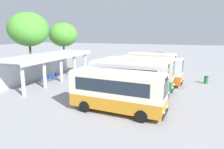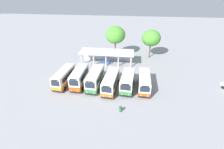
{
  "view_description": "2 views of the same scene",
  "coord_description": "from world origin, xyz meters",
  "px_view_note": "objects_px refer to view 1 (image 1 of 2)",
  "views": [
    {
      "loc": [
        -23.34,
        -2.19,
        6.01
      ],
      "look_at": [
        -2.19,
        5.49,
        1.42
      ],
      "focal_mm": 32.6,
      "sensor_mm": 36.0,
      "label": 1
    },
    {
      "loc": [
        4.16,
        -25.83,
        18.72
      ],
      "look_at": [
        0.48,
        5.2,
        1.45
      ],
      "focal_mm": 26.24,
      "sensor_mm": 36.0,
      "label": 2
    }
  ],
  "objects_px": {
    "city_bus_second_in_row": "(129,79)",
    "city_bus_middle_cream": "(138,73)",
    "city_bus_fifth_blue": "(150,65)",
    "waiting_chair_fourth_seat": "(54,76)",
    "parked_car_flank": "(159,56)",
    "waiting_chair_second_from_end": "(47,78)",
    "city_bus_fourth_amber": "(149,69)",
    "waiting_chair_fifth_seat": "(57,75)",
    "city_bus_far_end_green": "(151,62)",
    "litter_bin_apron": "(206,80)",
    "city_bus_nearest_orange": "(117,90)",
    "waiting_chair_middle_seat": "(51,77)",
    "waiting_chair_end_by_column": "(43,79)"
  },
  "relations": [
    {
      "from": "parked_car_flank",
      "to": "waiting_chair_second_from_end",
      "type": "xyz_separation_m",
      "value": [
        -27.59,
        10.17,
        -0.31
      ]
    },
    {
      "from": "parked_car_flank",
      "to": "city_bus_nearest_orange",
      "type": "bearing_deg",
      "value": -178.03
    },
    {
      "from": "waiting_chair_middle_seat",
      "to": "waiting_chair_fifth_seat",
      "type": "relative_size",
      "value": 1.0
    },
    {
      "from": "city_bus_far_end_green",
      "to": "waiting_chair_fifth_seat",
      "type": "relative_size",
      "value": 8.56
    },
    {
      "from": "city_bus_middle_cream",
      "to": "city_bus_fourth_amber",
      "type": "height_order",
      "value": "city_bus_middle_cream"
    },
    {
      "from": "city_bus_second_in_row",
      "to": "waiting_chair_second_from_end",
      "type": "height_order",
      "value": "city_bus_second_in_row"
    },
    {
      "from": "waiting_chair_fourth_seat",
      "to": "city_bus_middle_cream",
      "type": "bearing_deg",
      "value": -95.25
    },
    {
      "from": "waiting_chair_middle_seat",
      "to": "litter_bin_apron",
      "type": "height_order",
      "value": "litter_bin_apron"
    },
    {
      "from": "city_bus_nearest_orange",
      "to": "city_bus_far_end_green",
      "type": "distance_m",
      "value": 16.55
    },
    {
      "from": "city_bus_second_in_row",
      "to": "city_bus_middle_cream",
      "type": "bearing_deg",
      "value": -2.02
    },
    {
      "from": "city_bus_middle_cream",
      "to": "litter_bin_apron",
      "type": "bearing_deg",
      "value": -50.99
    },
    {
      "from": "waiting_chair_end_by_column",
      "to": "litter_bin_apron",
      "type": "distance_m",
      "value": 19.76
    },
    {
      "from": "city_bus_second_in_row",
      "to": "city_bus_fifth_blue",
      "type": "bearing_deg",
      "value": -1.84
    },
    {
      "from": "waiting_chair_second_from_end",
      "to": "litter_bin_apron",
      "type": "bearing_deg",
      "value": -71.9
    },
    {
      "from": "city_bus_middle_cream",
      "to": "city_bus_fourth_amber",
      "type": "distance_m",
      "value": 3.37
    },
    {
      "from": "waiting_chair_fourth_seat",
      "to": "waiting_chair_fifth_seat",
      "type": "bearing_deg",
      "value": 6.87
    },
    {
      "from": "waiting_chair_second_from_end",
      "to": "waiting_chair_fourth_seat",
      "type": "xyz_separation_m",
      "value": [
        1.33,
        -0.13,
        0.0
      ]
    },
    {
      "from": "city_bus_far_end_green",
      "to": "litter_bin_apron",
      "type": "relative_size",
      "value": 8.18
    },
    {
      "from": "city_bus_fifth_blue",
      "to": "litter_bin_apron",
      "type": "distance_m",
      "value": 7.11
    },
    {
      "from": "parked_car_flank",
      "to": "waiting_chair_end_by_column",
      "type": "xyz_separation_m",
      "value": [
        -28.25,
        10.16,
        -0.31
      ]
    },
    {
      "from": "city_bus_second_in_row",
      "to": "waiting_chair_fourth_seat",
      "type": "relative_size",
      "value": 8.22
    },
    {
      "from": "city_bus_fourth_amber",
      "to": "city_bus_fifth_blue",
      "type": "xyz_separation_m",
      "value": [
        3.31,
        0.4,
        0.03
      ]
    },
    {
      "from": "city_bus_middle_cream",
      "to": "waiting_chair_fifth_seat",
      "type": "distance_m",
      "value": 11.6
    },
    {
      "from": "waiting_chair_second_from_end",
      "to": "city_bus_second_in_row",
      "type": "bearing_deg",
      "value": -104.93
    },
    {
      "from": "city_bus_fourth_amber",
      "to": "city_bus_fifth_blue",
      "type": "height_order",
      "value": "city_bus_fifth_blue"
    },
    {
      "from": "city_bus_middle_cream",
      "to": "waiting_chair_fifth_seat",
      "type": "height_order",
      "value": "city_bus_middle_cream"
    },
    {
      "from": "city_bus_far_end_green",
      "to": "waiting_chair_end_by_column",
      "type": "height_order",
      "value": "city_bus_far_end_green"
    },
    {
      "from": "waiting_chair_end_by_column",
      "to": "waiting_chair_middle_seat",
      "type": "relative_size",
      "value": 1.0
    },
    {
      "from": "city_bus_fourth_amber",
      "to": "parked_car_flank",
      "type": "distance_m",
      "value": 24.08
    },
    {
      "from": "city_bus_fourth_amber",
      "to": "city_bus_nearest_orange",
      "type": "bearing_deg",
      "value": 175.91
    },
    {
      "from": "city_bus_second_in_row",
      "to": "city_bus_fourth_amber",
      "type": "distance_m",
      "value": 6.66
    },
    {
      "from": "city_bus_nearest_orange",
      "to": "waiting_chair_fourth_seat",
      "type": "xyz_separation_m",
      "value": [
        7.66,
        11.2,
        -1.26
      ]
    },
    {
      "from": "waiting_chair_second_from_end",
      "to": "litter_bin_apron",
      "type": "distance_m",
      "value": 19.54
    },
    {
      "from": "waiting_chair_middle_seat",
      "to": "city_bus_far_end_green",
      "type": "bearing_deg",
      "value": -49.17
    },
    {
      "from": "city_bus_second_in_row",
      "to": "parked_car_flank",
      "type": "distance_m",
      "value": 30.65
    },
    {
      "from": "parked_car_flank",
      "to": "waiting_chair_fifth_seat",
      "type": "xyz_separation_m",
      "value": [
        -25.59,
        10.12,
        -0.31
      ]
    },
    {
      "from": "city_bus_far_end_green",
      "to": "waiting_chair_second_from_end",
      "type": "height_order",
      "value": "city_bus_far_end_green"
    },
    {
      "from": "waiting_chair_second_from_end",
      "to": "waiting_chair_fifth_seat",
      "type": "height_order",
      "value": "same"
    },
    {
      "from": "city_bus_far_end_green",
      "to": "litter_bin_apron",
      "type": "distance_m",
      "value": 8.55
    },
    {
      "from": "waiting_chair_second_from_end",
      "to": "waiting_chair_fifth_seat",
      "type": "relative_size",
      "value": 1.0
    },
    {
      "from": "city_bus_fourth_amber",
      "to": "parked_car_flank",
      "type": "bearing_deg",
      "value": 4.47
    },
    {
      "from": "waiting_chair_second_from_end",
      "to": "waiting_chair_middle_seat",
      "type": "height_order",
      "value": "same"
    },
    {
      "from": "waiting_chair_middle_seat",
      "to": "waiting_chair_fourth_seat",
      "type": "distance_m",
      "value": 0.67
    },
    {
      "from": "city_bus_second_in_row",
      "to": "city_bus_fifth_blue",
      "type": "distance_m",
      "value": 9.94
    },
    {
      "from": "city_bus_fifth_blue",
      "to": "waiting_chair_fourth_seat",
      "type": "distance_m",
      "value": 12.86
    },
    {
      "from": "city_bus_fourth_amber",
      "to": "waiting_chair_fifth_seat",
      "type": "xyz_separation_m",
      "value": [
        -1.6,
        11.99,
        -1.24
      ]
    },
    {
      "from": "parked_car_flank",
      "to": "litter_bin_apron",
      "type": "xyz_separation_m",
      "value": [
        -21.52,
        -8.41,
        -0.37
      ]
    },
    {
      "from": "city_bus_nearest_orange",
      "to": "parked_car_flank",
      "type": "bearing_deg",
      "value": 1.97
    },
    {
      "from": "city_bus_nearest_orange",
      "to": "waiting_chair_middle_seat",
      "type": "height_order",
      "value": "city_bus_nearest_orange"
    },
    {
      "from": "waiting_chair_fourth_seat",
      "to": "city_bus_fourth_amber",
      "type": "bearing_deg",
      "value": -79.21
    }
  ]
}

